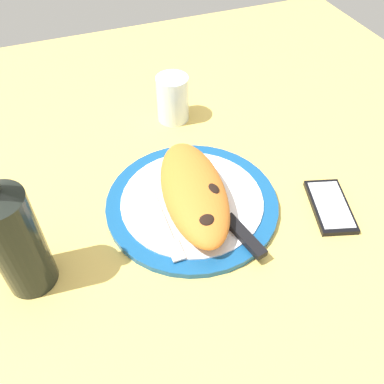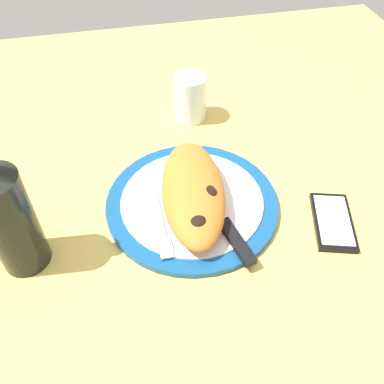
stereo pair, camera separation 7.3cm
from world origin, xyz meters
The scene contains 8 objects.
ground_plane centered at (0.00, 0.00, -1.50)cm, with size 150.00×150.00×3.00cm, color #DBB756.
plate centered at (0.00, 0.00, 0.73)cm, with size 31.17×31.17×1.54cm.
calzone centered at (0.87, 0.08, 4.57)cm, with size 26.68×14.23×6.03cm.
fork centered at (4.46, -6.43, 1.74)cm, with size 17.86×2.25×0.40cm.
knife centered at (7.75, 4.24, 2.02)cm, with size 24.07×6.88×1.20cm.
smartphone centered at (9.55, 23.15, 0.56)cm, with size 14.03×9.88×1.16cm.
water_glass centered at (-26.41, 5.55, 4.47)cm, with size 6.96×6.96×10.30cm.
wine_bottle centered at (5.55, -28.70, 10.58)cm, with size 7.56×7.56×25.88cm.
Camera 1 is at (47.40, -18.04, 56.69)cm, focal length 38.90 mm.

